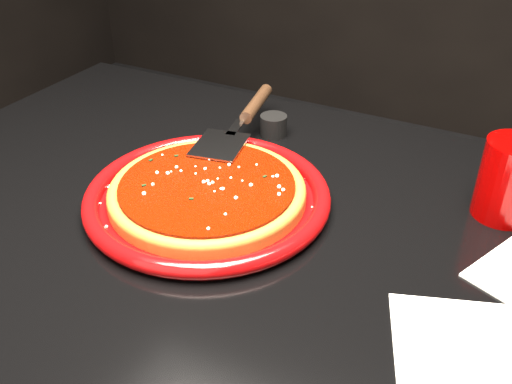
% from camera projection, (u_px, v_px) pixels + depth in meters
% --- Properties ---
extents(plate, '(0.43, 0.43, 0.03)m').
position_uv_depth(plate, '(208.00, 196.00, 0.79)').
color(plate, '#7F0506').
rests_on(plate, table).
extents(pizza_crust, '(0.35, 0.35, 0.01)m').
position_uv_depth(pizza_crust, '(207.00, 194.00, 0.79)').
color(pizza_crust, brown).
rests_on(pizza_crust, plate).
extents(pizza_crust_rim, '(0.35, 0.35, 0.02)m').
position_uv_depth(pizza_crust_rim, '(207.00, 189.00, 0.78)').
color(pizza_crust_rim, brown).
rests_on(pizza_crust_rim, plate).
extents(pizza_sauce, '(0.31, 0.31, 0.01)m').
position_uv_depth(pizza_sauce, '(207.00, 186.00, 0.78)').
color(pizza_sauce, '#6B0E00').
rests_on(pizza_sauce, plate).
extents(parmesan_dusting, '(0.23, 0.23, 0.01)m').
position_uv_depth(parmesan_dusting, '(207.00, 182.00, 0.78)').
color(parmesan_dusting, '#FEF1CA').
rests_on(parmesan_dusting, plate).
extents(basil_flecks, '(0.21, 0.21, 0.00)m').
position_uv_depth(basil_flecks, '(207.00, 183.00, 0.78)').
color(basil_flecks, black).
rests_on(basil_flecks, plate).
extents(pizza_server, '(0.14, 0.32, 0.02)m').
position_uv_depth(pizza_server, '(241.00, 121.00, 0.92)').
color(pizza_server, '#ADAFB4').
rests_on(pizza_server, plate).
extents(cup, '(0.10, 0.10, 0.11)m').
position_uv_depth(cup, '(509.00, 180.00, 0.74)').
color(cup, '#8F0101').
rests_on(cup, table).
extents(napkin_a, '(0.22, 0.22, 0.00)m').
position_uv_depth(napkin_a, '(485.00, 364.00, 0.56)').
color(napkin_a, silver).
rests_on(napkin_a, table).
extents(ramekin, '(0.05, 0.05, 0.04)m').
position_uv_depth(ramekin, '(274.00, 125.00, 0.96)').
color(ramekin, black).
rests_on(ramekin, table).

